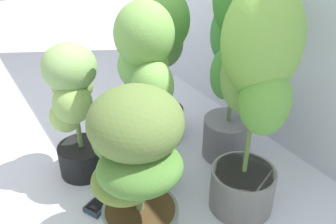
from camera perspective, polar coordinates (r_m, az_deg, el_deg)
The scene contains 8 objects.
ground_plane at distance 1.74m, azimuth -5.17°, elevation -12.42°, with size 8.00×8.00×0.00m, color silver.
potted_plant_center at distance 1.50m, azimuth -3.36°, elevation 3.96°, with size 0.39×0.29×0.86m.
potted_plant_front_right at distance 1.24m, azimuth -4.96°, elevation -8.39°, with size 0.49×0.42×0.69m.
potted_plant_back_center at distance 1.70m, azimuth 10.31°, elevation 8.69°, with size 0.39×0.34×0.97m.
potted_plant_back_right at distance 1.39m, azimuth 13.14°, elevation 2.86°, with size 0.39×0.30×0.96m.
potted_plant_front_left at distance 1.69m, azimuth -14.35°, elevation 1.12°, with size 0.36×0.32×0.66m.
potted_plant_back_left at distance 1.91m, azimuth -0.66°, elevation 9.92°, with size 0.38×0.34×0.81m.
hygrometer_box at distance 1.68m, azimuth -11.12°, elevation -14.22°, with size 0.11×0.11×0.03m.
Camera 1 is at (1.15, -0.54, 1.19)m, focal length 39.50 mm.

